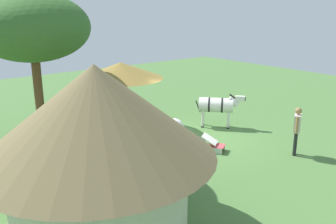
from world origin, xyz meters
name	(u,v)px	position (x,y,z in m)	size (l,w,h in m)	color
ground_plane	(194,139)	(0.00, 0.00, 0.00)	(36.00, 36.00, 0.00)	#4E793B
thatched_hut	(98,143)	(-3.40, 5.99, 2.26)	(5.21, 5.21, 3.98)	beige
shade_umbrella	(121,70)	(2.79, 1.63, 2.57)	(3.53, 3.53, 2.91)	#4C352A
patio_dining_table	(122,115)	(2.79, 1.63, 0.65)	(1.27, 1.01, 0.74)	white
patio_chair_west_end	(133,111)	(3.41, 0.67, 0.52)	(0.60, 0.59, 0.90)	silver
patio_chair_east_end	(102,114)	(3.85, 2.04, 0.52)	(0.55, 0.56, 0.90)	white
patio_chair_near_hut	(107,125)	(2.31, 2.66, 0.52)	(0.58, 0.57, 0.90)	silver
patio_chair_near_lawn	(146,121)	(1.75, 1.14, 0.52)	(0.57, 0.58, 0.90)	silver
guest_beside_umbrella	(85,107)	(3.94, 2.79, 0.97)	(0.53, 0.37, 1.61)	black
guest_behind_table	(88,117)	(2.32, 3.44, 1.01)	(0.56, 0.37, 1.68)	black
standing_watcher	(297,127)	(-3.45, -1.70, 1.05)	(0.43, 0.55, 1.75)	black
striped_lounge_chair	(214,145)	(-1.41, 0.31, 0.25)	(0.97, 0.88, 0.59)	#CB464C
zebra_nearest_camera	(217,105)	(0.52, -1.81, 0.97)	(1.72, 1.61, 1.51)	silver
zebra_by_umbrella	(164,136)	(-1.16, 2.44, 1.00)	(1.28, 2.18, 1.54)	silver
acacia_tree_left_background	(30,23)	(3.85, 4.79, 4.51)	(3.50, 3.50, 5.57)	brown
acacia_tree_far_lawn	(32,28)	(1.02, 5.68, 4.50)	(3.43, 3.43, 5.56)	brown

